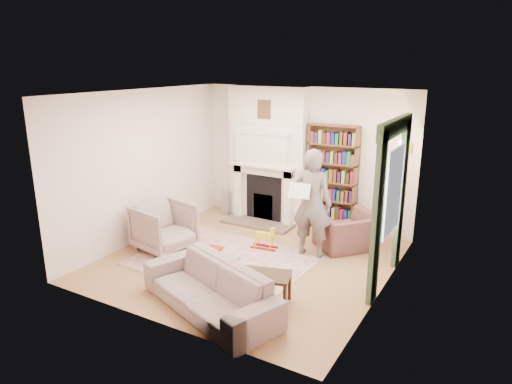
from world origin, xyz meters
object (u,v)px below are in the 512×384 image
Objects in this scene: bookcase at (332,173)px; sofa at (209,288)px; man_reading at (312,203)px; rocking_horse at (264,238)px; armchair_reading at (347,231)px; paraffin_heater at (226,202)px; armchair_left at (164,227)px; coffee_table at (265,289)px.

bookcase is 0.84× the size of sofa.
bookcase is 1.42m from man_reading.
sofa reaches higher than rocking_horse.
bookcase is 1.31m from armchair_reading.
man_reading is (0.17, -1.39, -0.23)m from bookcase.
paraffin_heater reaches higher than rocking_horse.
paraffin_heater is at bearing 13.93° from armchair_left.
armchair_reading is 0.54× the size of man_reading.
rocking_horse is at bearing 6.92° from man_reading.
sofa is 4.05m from paraffin_heater.
man_reading is (2.38, 1.07, 0.52)m from armchair_left.
man_reading is at bearing 2.93° from rocking_horse.
coffee_table is 3.96m from paraffin_heater.
armchair_reading is 2.99m from paraffin_heater.
rocking_horse is (-0.38, 2.21, -0.11)m from sofa.
armchair_left is at bearing -131.91° from bookcase.
coffee_table is (0.28, -3.25, -0.95)m from bookcase.
coffee_table is (2.49, -0.79, -0.20)m from armchair_left.
armchair_left is at bearing -18.37° from armchair_reading.
armchair_reading is 2.14× the size of rocking_horse.
sofa reaches higher than coffee_table.
sofa is 3.14× the size of coffee_table.
rocking_horse is at bearing -49.00° from armchair_left.
coffee_table is (-0.34, -2.46, -0.11)m from armchair_reading.
man_reading is 3.97× the size of rocking_horse.
coffee_table is (0.11, -1.86, -0.72)m from man_reading.
sofa is at bearing -59.69° from paraffin_heater.
armchair_reading is at bearing -51.82° from bookcase.
armchair_reading reaches higher than coffee_table.
bookcase is 3.40m from coffee_table.
sofa is at bearing -94.29° from bookcase.
bookcase is at bearing -31.19° from armchair_left.
armchair_reading is 1.46× the size of coffee_table.
rocking_horse is at bearing 120.35° from sofa.
man_reading reaches higher than paraffin_heater.
bookcase is 2.51m from paraffin_heater.
armchair_left is (-2.83, -1.67, 0.09)m from armchair_reading.
armchair_left is at bearing 19.91° from man_reading.
bookcase is 3.36× the size of paraffin_heater.
sofa is (1.92, -1.31, -0.10)m from armchair_left.
paraffin_heater is (-2.50, 1.12, -0.67)m from man_reading.
paraffin_heater is (-2.61, 2.98, 0.05)m from coffee_table.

